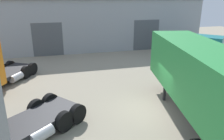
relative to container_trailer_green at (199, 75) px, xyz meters
The scene contains 5 objects.
ground_plane 3.57m from the container_trailer_green, 137.72° to the left, with size 60.00×60.00×0.00m, color gray.
warehouse_building 19.26m from the container_trailer_green, 95.41° to the left, with size 26.54×7.55×6.18m.
container_trailer_green is the anchor object (origin of this frame).
delivery_van_teal 12.31m from the container_trailer_green, 56.33° to the left, with size 4.90×5.00×2.60m.
traffic_cone 7.33m from the container_trailer_green, 52.34° to the left, with size 0.40×0.40×0.55m.
Camera 1 is at (-4.89, -10.36, 6.34)m, focal length 35.00 mm.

